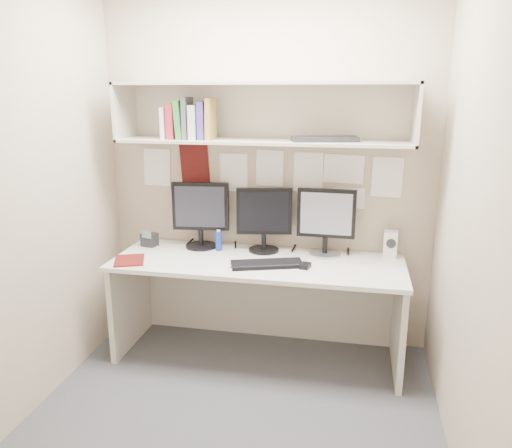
% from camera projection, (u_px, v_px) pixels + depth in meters
% --- Properties ---
extents(floor, '(2.40, 2.00, 0.01)m').
position_uv_depth(floor, '(237.00, 409.00, 3.02)').
color(floor, '#414146').
rests_on(floor, ground).
extents(wall_back, '(2.40, 0.02, 2.60)m').
position_uv_depth(wall_back, '(267.00, 171.00, 3.63)').
color(wall_back, tan).
rests_on(wall_back, ground).
extents(wall_front, '(2.40, 0.02, 2.60)m').
position_uv_depth(wall_front, '(166.00, 257.00, 1.74)').
color(wall_front, tan).
rests_on(wall_front, ground).
extents(wall_left, '(0.02, 2.00, 2.60)m').
position_uv_depth(wall_left, '(35.00, 190.00, 2.91)').
color(wall_left, tan).
rests_on(wall_left, ground).
extents(wall_right, '(0.02, 2.00, 2.60)m').
position_uv_depth(wall_right, '(471.00, 209.00, 2.45)').
color(wall_right, tan).
rests_on(wall_right, ground).
extents(desk, '(2.00, 0.70, 0.73)m').
position_uv_depth(desk, '(258.00, 309.00, 3.54)').
color(desk, silver).
rests_on(desk, floor).
extents(overhead_hutch, '(2.00, 0.38, 0.40)m').
position_uv_depth(overhead_hutch, '(264.00, 112.00, 3.39)').
color(overhead_hutch, beige).
rests_on(overhead_hutch, wall_back).
extents(pinned_papers, '(1.92, 0.01, 0.48)m').
position_uv_depth(pinned_papers, '(267.00, 178.00, 3.64)').
color(pinned_papers, white).
rests_on(pinned_papers, wall_back).
extents(monitor_left, '(0.42, 0.23, 0.49)m').
position_uv_depth(monitor_left, '(201.00, 212.00, 3.68)').
color(monitor_left, black).
rests_on(monitor_left, desk).
extents(monitor_center, '(0.40, 0.22, 0.47)m').
position_uv_depth(monitor_center, '(264.00, 217.00, 3.59)').
color(monitor_center, black).
rests_on(monitor_center, desk).
extents(monitor_right, '(0.41, 0.22, 0.48)m').
position_uv_depth(monitor_right, '(326.00, 219.00, 3.50)').
color(monitor_right, '#A5A5AA').
rests_on(monitor_right, desk).
extents(keyboard, '(0.51, 0.31, 0.02)m').
position_uv_depth(keyboard, '(267.00, 264.00, 3.33)').
color(keyboard, black).
rests_on(keyboard, desk).
extents(mouse, '(0.08, 0.10, 0.03)m').
position_uv_depth(mouse, '(305.00, 266.00, 3.29)').
color(mouse, black).
rests_on(mouse, desk).
extents(speaker, '(0.10, 0.11, 0.19)m').
position_uv_depth(speaker, '(390.00, 244.00, 3.49)').
color(speaker, silver).
rests_on(speaker, desk).
extents(blue_bottle, '(0.05, 0.05, 0.15)m').
position_uv_depth(blue_bottle, '(219.00, 241.00, 3.64)').
color(blue_bottle, navy).
rests_on(blue_bottle, desk).
extents(maroon_notebook, '(0.27, 0.29, 0.01)m').
position_uv_depth(maroon_notebook, '(129.00, 260.00, 3.42)').
color(maroon_notebook, '#59110F').
rests_on(maroon_notebook, desk).
extents(desk_phone, '(0.13, 0.12, 0.13)m').
position_uv_depth(desk_phone, '(149.00, 239.00, 3.75)').
color(desk_phone, black).
rests_on(desk_phone, desk).
extents(book_stack, '(0.35, 0.17, 0.28)m').
position_uv_depth(book_stack, '(189.00, 121.00, 3.41)').
color(book_stack, silver).
rests_on(book_stack, overhead_hutch).
extents(hutch_tray, '(0.46, 0.26, 0.03)m').
position_uv_depth(hutch_tray, '(325.00, 139.00, 3.28)').
color(hutch_tray, black).
rests_on(hutch_tray, overhead_hutch).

